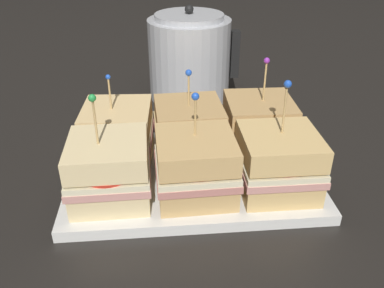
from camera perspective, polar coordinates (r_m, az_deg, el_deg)
ground_plane at (r=0.69m, az=0.00°, el=-4.86°), size 6.00×6.00×0.00m
serving_platter at (r=0.69m, az=0.00°, el=-4.24°), size 0.41×0.28×0.02m
sandwich_front_left at (r=0.61m, az=-11.50°, el=-3.60°), size 0.12×0.12×0.17m
sandwich_front_center at (r=0.61m, az=0.32°, el=-3.19°), size 0.12×0.12×0.16m
sandwich_front_right at (r=0.63m, az=11.99°, el=-2.56°), size 0.12×0.12×0.18m
sandwich_back_left at (r=0.72m, az=-10.32°, el=1.78°), size 0.13×0.13×0.15m
sandwich_back_center at (r=0.71m, az=-0.66°, el=2.17°), size 0.12×0.12×0.15m
sandwich_back_right at (r=0.73m, az=9.29°, el=2.63°), size 0.12×0.12×0.17m
kettle_steel at (r=0.98m, az=-0.33°, el=12.07°), size 0.21×0.19×0.22m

